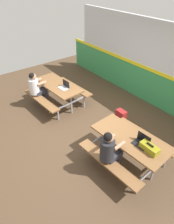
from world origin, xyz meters
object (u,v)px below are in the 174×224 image
at_px(laptop_silver, 64,86).
at_px(picnic_table_left, 58,89).
at_px(student_nearer, 36,87).
at_px(toolbox_grey, 149,148).
at_px(laptop_dark, 141,142).
at_px(student_further, 110,150).
at_px(picnic_table_right, 129,143).
at_px(backpack_dark, 121,117).

bearing_deg(laptop_silver, picnic_table_left, -169.73).
height_order(student_nearer, toolbox_grey, student_nearer).
relative_size(picnic_table_left, laptop_silver, 5.34).
bearing_deg(student_nearer, picnic_table_left, 61.65).
distance_m(laptop_silver, laptop_dark, 3.03).
xyz_separation_m(student_nearer, student_further, (3.36, 0.01, 0.00)).
relative_size(picnic_table_right, backpack_dark, 4.05).
bearing_deg(student_further, backpack_dark, 126.05).
distance_m(laptop_dark, toolbox_grey, 0.22).
xyz_separation_m(picnic_table_left, student_further, (3.05, -0.57, 0.13)).
bearing_deg(toolbox_grey, student_nearer, -171.23).
height_order(picnic_table_right, student_further, student_further).
bearing_deg(picnic_table_left, backpack_dark, 24.68).
bearing_deg(laptop_dark, toolbox_grey, -5.97).
distance_m(picnic_table_left, laptop_dark, 3.36).
bearing_deg(student_further, student_nearer, -179.87).
relative_size(picnic_table_right, laptop_silver, 5.34).
relative_size(picnic_table_left, student_nearer, 1.48).
distance_m(picnic_table_left, backpack_dark, 2.20).
distance_m(student_nearer, laptop_silver, 0.90).
bearing_deg(laptop_dark, picnic_table_right, -168.37).
bearing_deg(laptop_dark, picnic_table_left, -179.24).
relative_size(picnic_table_left, laptop_dark, 5.34).
distance_m(picnic_table_right, student_further, 0.58).
distance_m(picnic_table_right, backpack_dark, 1.49).
distance_m(picnic_table_left, student_further, 3.11).
relative_size(laptop_silver, toolbox_grey, 0.83).
height_order(picnic_table_right, laptop_silver, laptop_silver).
bearing_deg(student_nearer, laptop_dark, 9.64).
bearing_deg(laptop_silver, toolbox_grey, -0.65).
relative_size(student_nearer, laptop_silver, 3.62).
relative_size(toolbox_grey, backpack_dark, 0.91).
bearing_deg(laptop_silver, laptop_dark, -0.26).
distance_m(student_further, backpack_dark, 1.89).
distance_m(picnic_table_left, student_nearer, 0.67).
bearing_deg(picnic_table_left, toolbox_grey, 0.34).
height_order(picnic_table_right, student_nearer, student_nearer).
distance_m(picnic_table_left, picnic_table_right, 3.09).
bearing_deg(laptop_silver, backpack_dark, 27.19).
xyz_separation_m(student_further, laptop_silver, (-2.73, 0.63, 0.08)).
bearing_deg(backpack_dark, laptop_silver, -152.81).
relative_size(picnic_table_left, picnic_table_right, 1.00).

